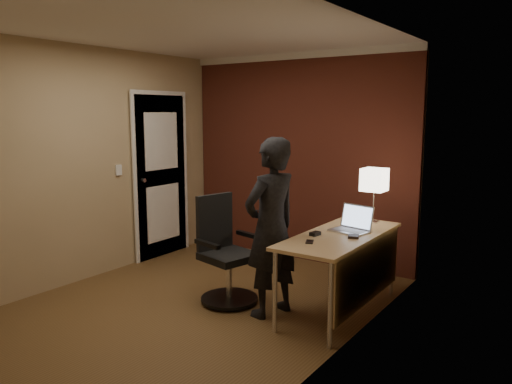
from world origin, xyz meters
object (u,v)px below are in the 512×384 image
desk (348,249)px  office_chair (225,256)px  phone (310,242)px  wallet (354,236)px  mouse (315,234)px  desk_lamp (374,181)px  laptop (353,224)px  person (271,228)px

desk → office_chair: size_ratio=1.50×
phone → wallet: size_ratio=1.05×
mouse → wallet: mouse is taller
phone → wallet: (0.24, 0.35, 0.01)m
desk_lamp → desk: bearing=-88.9°
laptop → person: person is taller
wallet → laptop: bearing=114.8°
desk_lamp → person: (-0.55, -1.00, -0.35)m
desk → laptop: size_ratio=4.00×
phone → laptop: bearing=53.9°
laptop → desk: bearing=-80.2°
laptop → mouse: bearing=-120.5°
desk → wallet: wallet is taller
phone → person: bearing=153.7°
desk → desk_lamp: (-0.01, 0.61, 0.55)m
desk → mouse: bearing=-143.5°
desk → desk_lamp: 0.82m
desk → person: 0.71m
laptop → wallet: 0.26m
desk → phone: bearing=-111.9°
person → mouse: bearing=135.6°
office_chair → desk_lamp: bearing=42.2°
desk_lamp → wallet: (0.09, -0.67, -0.41)m
office_chair → phone: bearing=-2.2°
laptop → phone: (-0.13, -0.58, -0.06)m
desk_lamp → laptop: (-0.02, -0.44, -0.35)m
laptop → wallet: laptop is taller
desk → laptop: 0.26m
phone → desk_lamp: bearing=58.4°
laptop → person: 0.77m
desk → person: size_ratio=0.94×
office_chair → wallet: bearing=15.1°
office_chair → person: 0.64m
desk_lamp → office_chair: 1.62m
desk_lamp → phone: size_ratio=4.65×
mouse → person: person is taller
desk → laptop: laptop is taller
desk_lamp → phone: desk_lamp is taller
mouse → office_chair: (-0.86, -0.20, -0.30)m
office_chair → person: person is taller
mouse → wallet: (0.31, 0.12, -0.01)m
laptop → phone: size_ratio=3.26×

